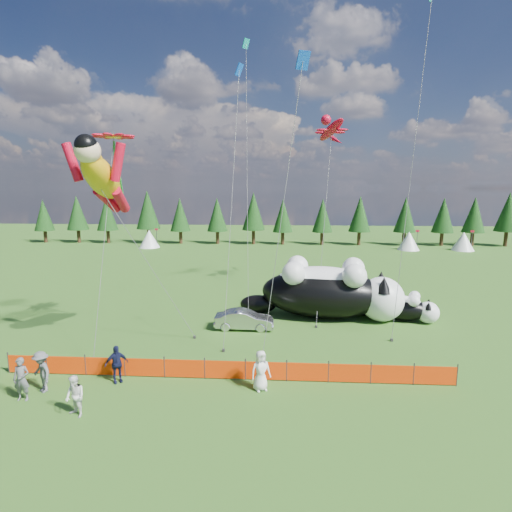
{
  "coord_description": "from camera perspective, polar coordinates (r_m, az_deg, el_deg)",
  "views": [
    {
      "loc": [
        2.64,
        -21.1,
        9.22
      ],
      "look_at": [
        1.08,
        4.0,
        4.95
      ],
      "focal_mm": 28.0,
      "sensor_mm": 36.0,
      "label": 1
    }
  ],
  "objects": [
    {
      "name": "ground",
      "position": [
        23.18,
        -3.38,
        -13.82
      ],
      "size": [
        160.0,
        160.0,
        0.0
      ],
      "primitive_type": "plane",
      "color": "#16390A",
      "rests_on": "ground"
    },
    {
      "name": "safety_fence",
      "position": [
        20.26,
        -4.45,
        -15.87
      ],
      "size": [
        22.06,
        0.06,
        1.1
      ],
      "color": "#262626",
      "rests_on": "ground"
    },
    {
      "name": "tree_line",
      "position": [
        66.36,
        1.28,
        5.12
      ],
      "size": [
        90.0,
        4.0,
        8.0
      ],
      "primitive_type": null,
      "color": "black",
      "rests_on": "ground"
    },
    {
      "name": "festival_tents",
      "position": [
        62.16,
        11.27,
        2.22
      ],
      "size": [
        50.0,
        3.2,
        2.8
      ],
      "primitive_type": null,
      "color": "white",
      "rests_on": "ground"
    },
    {
      "name": "cat_large",
      "position": [
        29.16,
        10.46,
        -4.83
      ],
      "size": [
        11.73,
        5.3,
        4.24
      ],
      "rotation": [
        0.0,
        0.0,
        -0.14
      ],
      "color": "black",
      "rests_on": "ground"
    },
    {
      "name": "cat_small",
      "position": [
        30.23,
        20.09,
        -6.81
      ],
      "size": [
        5.46,
        3.28,
        2.04
      ],
      "rotation": [
        0.0,
        0.0,
        -0.34
      ],
      "color": "black",
      "rests_on": "ground"
    },
    {
      "name": "car",
      "position": [
        26.74,
        -1.69,
        -9.08
      ],
      "size": [
        3.9,
        1.37,
        1.28
      ],
      "primitive_type": "imported",
      "rotation": [
        0.0,
        0.0,
        1.57
      ],
      "color": "silver",
      "rests_on": "ground"
    },
    {
      "name": "spectator_a",
      "position": [
        20.96,
        -30.5,
        -14.93
      ],
      "size": [
        0.73,
        0.49,
        1.95
      ],
      "primitive_type": "imported",
      "rotation": [
        0.0,
        0.0,
        0.04
      ],
      "color": "#57575C",
      "rests_on": "ground"
    },
    {
      "name": "spectator_b",
      "position": [
        18.69,
        -24.45,
        -17.81
      ],
      "size": [
        0.98,
        0.86,
        1.75
      ],
      "primitive_type": "imported",
      "rotation": [
        0.0,
        0.0,
        -0.53
      ],
      "color": "white",
      "rests_on": "ground"
    },
    {
      "name": "spectator_c",
      "position": [
        20.88,
        -19.32,
        -14.35
      ],
      "size": [
        1.21,
        1.05,
        1.85
      ],
      "primitive_type": "imported",
      "rotation": [
        0.0,
        0.0,
        0.58
      ],
      "color": "#131636",
      "rests_on": "ground"
    },
    {
      "name": "spectator_d",
      "position": [
        21.31,
        -28.32,
        -14.35
      ],
      "size": [
        1.39,
        1.25,
        1.93
      ],
      "primitive_type": "imported",
      "rotation": [
        0.0,
        0.0,
        -0.61
      ],
      "color": "#57575C",
      "rests_on": "ground"
    },
    {
      "name": "spectator_e",
      "position": [
        19.08,
        0.69,
        -16.05
      ],
      "size": [
        1.09,
        0.92,
        1.9
      ],
      "primitive_type": "imported",
      "rotation": [
        0.0,
        0.0,
        0.41
      ],
      "color": "white",
      "rests_on": "ground"
    },
    {
      "name": "superhero_kite",
      "position": [
        23.18,
        -21.17,
        10.38
      ],
      "size": [
        6.87,
        5.43,
        12.6
      ],
      "color": "#D79C0B",
      "rests_on": "ground"
    },
    {
      "name": "gecko_kite",
      "position": [
        36.37,
        10.68,
        17.26
      ],
      "size": [
        4.61,
        13.15,
        17.3
      ],
      "color": "red",
      "rests_on": "ground"
    },
    {
      "name": "flower_kite",
      "position": [
        25.29,
        -19.68,
        15.43
      ],
      "size": [
        3.27,
        5.76,
        12.69
      ],
      "color": "red",
      "rests_on": "ground"
    },
    {
      "name": "diamond_kite_a",
      "position": [
        28.24,
        -2.5,
        23.72
      ],
      "size": [
        0.76,
        6.74,
        18.04
      ],
      "color": "blue",
      "rests_on": "ground"
    },
    {
      "name": "diamond_kite_b",
      "position": [
        32.47,
        23.61,
        29.18
      ],
      "size": [
        3.36,
        6.2,
        22.82
      ],
      "color": "#0DA1A2",
      "rests_on": "ground"
    },
    {
      "name": "diamond_kite_c",
      "position": [
        20.0,
        6.48,
        24.46
      ],
      "size": [
        2.52,
        1.85,
        15.75
      ],
      "color": "blue",
      "rests_on": "ground"
    },
    {
      "name": "diamond_kite_d",
      "position": [
        35.38,
        -1.42,
        26.4
      ],
      "size": [
        1.27,
        8.69,
        22.11
      ],
      "color": "#0DA1A2",
      "rests_on": "ground"
    }
  ]
}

